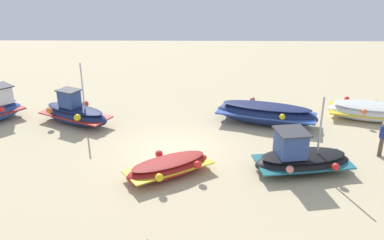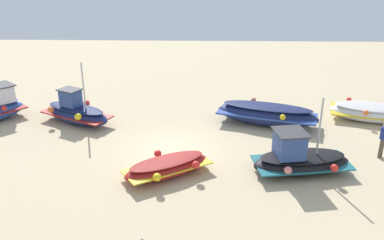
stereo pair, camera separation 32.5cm
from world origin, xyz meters
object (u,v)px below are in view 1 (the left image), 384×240
object	(u,v)px
fishing_boat_1	(266,113)
person_walking	(383,136)
fishing_boat_0	(75,113)
fishing_boat_3	(301,159)
fishing_boat_2	(169,167)
fishing_boat_4	(369,111)

from	to	relation	value
fishing_boat_1	person_walking	xyz separation A→B (m)	(-4.62, 3.79, 0.36)
fishing_boat_0	fishing_boat_3	xyz separation A→B (m)	(-11.03, 5.25, -0.00)
fishing_boat_2	fishing_boat_3	xyz separation A→B (m)	(-5.54, -0.39, 0.22)
fishing_boat_0	fishing_boat_4	xyz separation A→B (m)	(-16.30, -0.78, -0.12)
fishing_boat_4	fishing_boat_3	bearing A→B (deg)	64.66
fishing_boat_1	fishing_boat_4	world-z (taller)	fishing_boat_1
fishing_boat_0	person_walking	xyz separation A→B (m)	(-15.04, 3.74, 0.37)
fishing_boat_0	fishing_boat_3	world-z (taller)	fishing_boat_0
fishing_boat_3	fishing_boat_2	bearing A→B (deg)	-5.45
fishing_boat_0	fishing_boat_2	bearing A→B (deg)	162.14
fishing_boat_0	fishing_boat_3	distance (m)	12.22
fishing_boat_1	fishing_boat_2	size ratio (longest dim) A/B	1.45
person_walking	fishing_boat_0	bearing A→B (deg)	29.94
fishing_boat_2	person_walking	size ratio (longest dim) A/B	2.36
person_walking	fishing_boat_2	bearing A→B (deg)	55.19
fishing_boat_0	fishing_boat_3	bearing A→B (deg)	-177.54
fishing_boat_0	fishing_boat_1	bearing A→B (deg)	-151.81
fishing_boat_0	person_walking	bearing A→B (deg)	-166.06
fishing_boat_4	person_walking	xyz separation A→B (m)	(1.26, 4.52, 0.49)
fishing_boat_0	person_walking	size ratio (longest dim) A/B	2.63
person_walking	fishing_boat_1	bearing A→B (deg)	4.53
fishing_boat_2	fishing_boat_0	bearing A→B (deg)	-78.01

